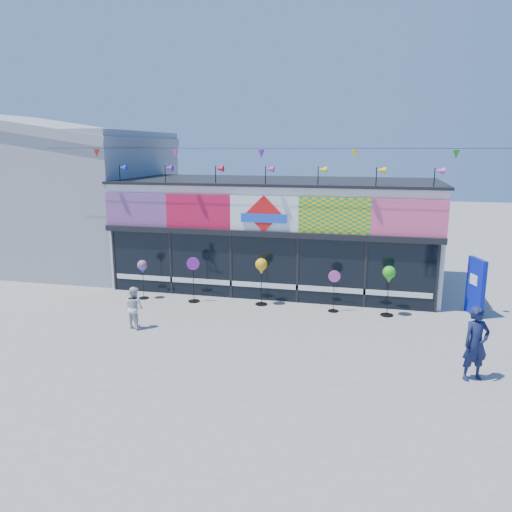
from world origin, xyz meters
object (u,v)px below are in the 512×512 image
(adult_man, at_px, (476,344))
(child, at_px, (134,307))
(blue_sign, at_px, (476,287))
(spinner_2, at_px, (261,268))
(spinner_3, at_px, (334,290))
(spinner_1, at_px, (193,278))
(spinner_0, at_px, (142,268))
(spinner_4, at_px, (389,276))

(adult_man, xyz_separation_m, child, (-9.30, 1.30, -0.25))
(blue_sign, height_order, spinner_2, blue_sign)
(spinner_2, xyz_separation_m, adult_man, (6.10, -4.39, -0.43))
(spinner_3, bearing_deg, adult_man, -49.61)
(spinner_1, bearing_deg, spinner_0, -178.08)
(spinner_3, bearing_deg, spinner_4, -0.67)
(blue_sign, height_order, spinner_0, blue_sign)
(spinner_0, bearing_deg, adult_man, -21.62)
(spinner_1, distance_m, spinner_4, 6.62)
(spinner_4, distance_m, child, 8.00)
(blue_sign, xyz_separation_m, spinner_4, (-2.74, -0.75, 0.38))
(spinner_1, height_order, spinner_4, spinner_4)
(adult_man, bearing_deg, spinner_3, 105.75)
(spinner_1, relative_size, spinner_3, 1.15)
(spinner_2, bearing_deg, spinner_1, -174.75)
(spinner_1, distance_m, adult_man, 9.45)
(spinner_4, xyz_separation_m, adult_man, (1.88, -4.22, -0.43))
(spinner_3, bearing_deg, spinner_2, 176.39)
(adult_man, bearing_deg, blue_sign, 55.56)
(spinner_1, height_order, spinner_3, spinner_1)
(blue_sign, height_order, spinner_4, blue_sign)
(blue_sign, bearing_deg, spinner_4, 175.93)
(spinner_3, bearing_deg, spinner_1, -179.27)
(blue_sign, xyz_separation_m, adult_man, (-0.86, -4.97, -0.05))
(child, bearing_deg, spinner_3, -131.68)
(spinner_0, height_order, child, spinner_0)
(spinner_1, height_order, adult_man, adult_man)
(blue_sign, height_order, spinner_3, blue_sign)
(spinner_0, xyz_separation_m, spinner_2, (4.28, 0.28, 0.18))
(spinner_0, distance_m, adult_man, 11.16)
(blue_sign, bearing_deg, spinner_1, 165.43)
(child, bearing_deg, spinner_4, -137.50)
(blue_sign, height_order, child, blue_sign)
(spinner_0, height_order, spinner_3, spinner_0)
(spinner_2, relative_size, spinner_3, 1.18)
(spinner_3, height_order, adult_man, adult_man)
(spinner_0, relative_size, spinner_3, 1.02)
(adult_man, bearing_deg, spinner_1, 129.16)
(spinner_2, bearing_deg, child, -135.98)
(blue_sign, distance_m, spinner_1, 9.38)
(spinner_3, height_order, spinner_4, spinner_4)
(spinner_1, distance_m, spinner_2, 2.44)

